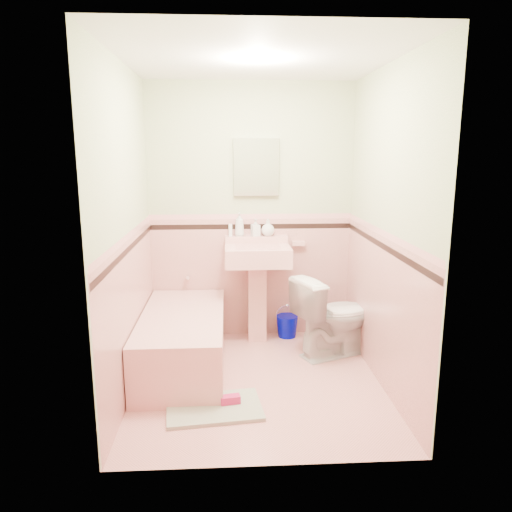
{
  "coord_description": "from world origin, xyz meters",
  "views": [
    {
      "loc": [
        -0.23,
        -3.69,
        1.85
      ],
      "look_at": [
        0.0,
        0.25,
        1.0
      ],
      "focal_mm": 34.32,
      "sensor_mm": 36.0,
      "label": 1
    }
  ],
  "objects": [
    {
      "name": "floor",
      "position": [
        0.0,
        0.0,
        0.0
      ],
      "size": [
        2.2,
        2.2,
        0.0
      ],
      "primitive_type": "plane",
      "color": "pink",
      "rests_on": "ground"
    },
    {
      "name": "bucket",
      "position": [
        0.36,
        0.98,
        0.11
      ],
      "size": [
        0.26,
        0.26,
        0.22
      ],
      "primitive_type": null,
      "rotation": [
        0.0,
        0.0,
        0.2
      ],
      "color": "#0005B6",
      "rests_on": "floor"
    },
    {
      "name": "sink_faucet",
      "position": [
        0.05,
        1.0,
        0.95
      ],
      "size": [
        0.02,
        0.02,
        0.1
      ],
      "primitive_type": "cylinder",
      "color": "silver",
      "rests_on": "sink"
    },
    {
      "name": "accent_front",
      "position": [
        0.0,
        -1.08,
        1.12
      ],
      "size": [
        2.0,
        0.0,
        2.0
      ],
      "primitive_type": "plane",
      "rotation": [
        -1.57,
        0.0,
        0.0
      ],
      "color": "black",
      "rests_on": "ground"
    },
    {
      "name": "wall_right",
      "position": [
        1.0,
        0.0,
        1.25
      ],
      "size": [
        0.0,
        2.5,
        2.5
      ],
      "primitive_type": "plane",
      "rotation": [
        1.57,
        0.0,
        -1.57
      ],
      "color": "#F2E2C5",
      "rests_on": "ground"
    },
    {
      "name": "bath_mat",
      "position": [
        -0.35,
        -0.42,
        0.01
      ],
      "size": [
        0.73,
        0.53,
        0.03
      ],
      "primitive_type": "cube",
      "rotation": [
        0.0,
        0.0,
        0.12
      ],
      "color": "#9BA78B",
      "rests_on": "floor"
    },
    {
      "name": "wainscot_right",
      "position": [
        0.99,
        0.0,
        0.6
      ],
      "size": [
        0.0,
        2.2,
        2.2
      ],
      "primitive_type": "plane",
      "rotation": [
        1.57,
        0.0,
        -1.57
      ],
      "color": "pink",
      "rests_on": "ground"
    },
    {
      "name": "ceiling",
      "position": [
        0.0,
        0.0,
        2.5
      ],
      "size": [
        2.2,
        2.2,
        0.0
      ],
      "primitive_type": "plane",
      "rotation": [
        3.14,
        0.0,
        0.0
      ],
      "color": "white",
      "rests_on": "ground"
    },
    {
      "name": "accent_left",
      "position": [
        -0.98,
        0.0,
        1.12
      ],
      "size": [
        0.0,
        2.2,
        2.2
      ],
      "primitive_type": "plane",
      "rotation": [
        1.57,
        0.0,
        1.57
      ],
      "color": "black",
      "rests_on": "ground"
    },
    {
      "name": "wall_front",
      "position": [
        0.0,
        -1.1,
        1.25
      ],
      "size": [
        2.5,
        0.0,
        2.5
      ],
      "primitive_type": "plane",
      "rotation": [
        -1.57,
        0.0,
        0.0
      ],
      "color": "#F2E2C5",
      "rests_on": "ground"
    },
    {
      "name": "toilet",
      "position": [
        0.73,
        0.51,
        0.38
      ],
      "size": [
        0.84,
        0.67,
        0.75
      ],
      "primitive_type": "imported",
      "rotation": [
        0.0,
        0.0,
        1.97
      ],
      "color": "white",
      "rests_on": "floor"
    },
    {
      "name": "medicine_cabinet",
      "position": [
        0.05,
        1.07,
        1.7
      ],
      "size": [
        0.43,
        0.04,
        0.54
      ],
      "primitive_type": "cube",
      "color": "white",
      "rests_on": "wall_back"
    },
    {
      "name": "accent_right",
      "position": [
        0.98,
        0.0,
        1.12
      ],
      "size": [
        0.0,
        2.2,
        2.2
      ],
      "primitive_type": "plane",
      "rotation": [
        1.57,
        0.0,
        -1.57
      ],
      "color": "black",
      "rests_on": "ground"
    },
    {
      "name": "soap_dish",
      "position": [
        0.47,
        1.06,
        0.95
      ],
      "size": [
        0.13,
        0.07,
        0.04
      ],
      "primitive_type": "cube",
      "color": "#DD9B97",
      "rests_on": "wall_back"
    },
    {
      "name": "bathtub",
      "position": [
        -0.63,
        0.33,
        0.23
      ],
      "size": [
        0.7,
        1.5,
        0.45
      ],
      "primitive_type": "cube",
      "color": "#DD9B97",
      "rests_on": "floor"
    },
    {
      "name": "soap_bottle_left",
      "position": [
        -0.12,
        1.04,
        1.15
      ],
      "size": [
        0.11,
        0.11,
        0.23
      ],
      "primitive_type": "imported",
      "rotation": [
        0.0,
        0.0,
        -0.23
      ],
      "color": "#B2B2B2",
      "rests_on": "sink"
    },
    {
      "name": "wainscot_front",
      "position": [
        0.0,
        -1.09,
        0.6
      ],
      "size": [
        2.0,
        0.0,
        2.0
      ],
      "primitive_type": "plane",
      "rotation": [
        -1.57,
        0.0,
        0.0
      ],
      "color": "pink",
      "rests_on": "ground"
    },
    {
      "name": "soap_bottle_mid",
      "position": [
        0.04,
        1.04,
        1.12
      ],
      "size": [
        0.09,
        0.1,
        0.17
      ],
      "primitive_type": "imported",
      "rotation": [
        0.0,
        0.0,
        0.3
      ],
      "color": "#B2B2B2",
      "rests_on": "sink"
    },
    {
      "name": "tube",
      "position": [
        -0.21,
        1.04,
        1.09
      ],
      "size": [
        0.04,
        0.04,
        0.12
      ],
      "primitive_type": "cylinder",
      "rotation": [
        0.0,
        0.0,
        -0.12
      ],
      "color": "white",
      "rests_on": "sink"
    },
    {
      "name": "shoe",
      "position": [
        -0.23,
        -0.39,
        0.06
      ],
      "size": [
        0.16,
        0.09,
        0.06
      ],
      "primitive_type": "cube",
      "rotation": [
        0.0,
        0.0,
        0.18
      ],
      "color": "#BF1E59",
      "rests_on": "bath_mat"
    },
    {
      "name": "soap_bottle_right",
      "position": [
        0.16,
        1.04,
        1.12
      ],
      "size": [
        0.15,
        0.15,
        0.16
      ],
      "primitive_type": "imported",
      "rotation": [
        0.0,
        0.0,
        -0.23
      ],
      "color": "#B2B2B2",
      "rests_on": "sink"
    },
    {
      "name": "accent_back",
      "position": [
        0.0,
        1.08,
        1.12
      ],
      "size": [
        2.0,
        0.0,
        2.0
      ],
      "primitive_type": "plane",
      "rotation": [
        1.57,
        0.0,
        0.0
      ],
      "color": "black",
      "rests_on": "ground"
    },
    {
      "name": "cap_back",
      "position": [
        0.0,
        1.08,
        1.22
      ],
      "size": [
        2.0,
        0.0,
        2.0
      ],
      "primitive_type": "plane",
      "rotation": [
        1.57,
        0.0,
        0.0
      ],
      "color": "pink",
      "rests_on": "ground"
    },
    {
      "name": "wainscot_left",
      "position": [
        -0.99,
        0.0,
        0.6
      ],
      "size": [
        0.0,
        2.2,
        2.2
      ],
      "primitive_type": "plane",
      "rotation": [
        1.57,
        0.0,
        1.57
      ],
      "color": "pink",
      "rests_on": "ground"
    },
    {
      "name": "tub_faucet",
      "position": [
        -0.63,
        1.05,
        0.63
      ],
      "size": [
        0.04,
        0.12,
        0.04
      ],
      "primitive_type": "cylinder",
      "rotation": [
        1.57,
        0.0,
        0.0
      ],
      "color": "silver",
      "rests_on": "wall_back"
    },
    {
      "name": "sink",
      "position": [
        0.05,
        0.86,
        0.48
      ],
      "size": [
        0.62,
        0.51,
        0.97
      ],
      "primitive_type": null,
      "color": "#DD9B97",
      "rests_on": "floor"
    },
    {
      "name": "wall_left",
      "position": [
        -1.0,
        0.0,
        1.25
      ],
      "size": [
        0.0,
        2.5,
        2.5
      ],
      "primitive_type": "plane",
      "rotation": [
        1.57,
        0.0,
        1.57
      ],
      "color": "#F2E2C5",
      "rests_on": "ground"
    },
    {
      "name": "cap_left",
      "position": [
        -0.98,
        0.0,
        1.22
      ],
      "size": [
        0.0,
        2.2,
        2.2
      ],
      "primitive_type": "plane",
      "rotation": [
        1.57,
        0.0,
        1.57
      ],
      "color": "pink",
      "rests_on": "ground"
    },
    {
      "name": "wall_back",
      "position": [
        0.0,
        1.1,
        1.25
      ],
      "size": [
        2.5,
        0.0,
        2.5
      ],
      "primitive_type": "plane",
      "rotation": [
        1.57,
        0.0,
        0.0
      ],
      "color": "#F2E2C5",
      "rests_on": "ground"
    },
    {
      "name": "cap_front",
      "position": [
        0.0,
        -1.08,
        1.22
      ],
      "size": [
        2.0,
        0.0,
        2.0
      ],
      "primitive_type": "plane",
      "rotation": [
        -1.57,
        0.0,
        0.0
      ],
      "color": "pink",
      "rests_on": "ground"
    },
    {
      "name": "wainscot_back",
      "position": [
        0.0,
        1.09,
        0.6
      ],
      "size": [
        2.0,
        0.0,
        2.0
      ],
      "primitive_type": "plane",
      "rotation": [
        1.57,
        0.0,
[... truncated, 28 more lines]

